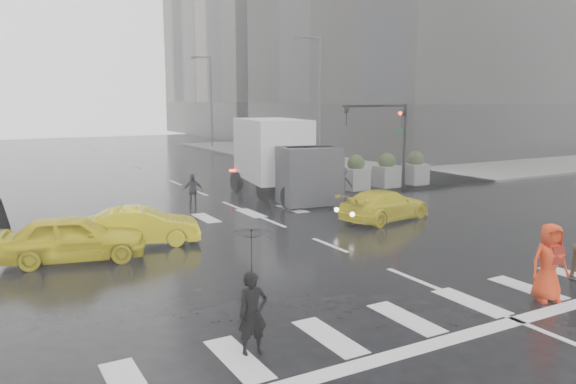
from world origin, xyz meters
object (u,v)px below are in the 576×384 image
taxi_mid (141,226)px  box_truck (281,156)px  traffic_signal_pole (390,129)px  taxi_front (73,238)px  pedestrian_orange (549,262)px

taxi_mid → box_truck: (8.35, 5.71, 1.39)m
traffic_signal_pole → taxi_mid: 15.39m
taxi_mid → box_truck: box_truck is taller
traffic_signal_pole → box_truck: bearing=172.4°
taxi_front → box_truck: size_ratio=0.58×
taxi_front → box_truck: bearing=-45.6°
taxi_mid → pedestrian_orange: bearing=-129.2°
taxi_mid → traffic_signal_pole: bearing=-55.6°
traffic_signal_pole → pedestrian_orange: 16.69m
pedestrian_orange → taxi_front: 12.90m
pedestrian_orange → taxi_mid: pedestrian_orange is taller
traffic_signal_pole → taxi_front: size_ratio=1.09×
traffic_signal_pole → box_truck: (-6.01, 0.80, -1.21)m
traffic_signal_pole → pedestrian_orange: size_ratio=2.40×
taxi_mid → box_truck: 10.21m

